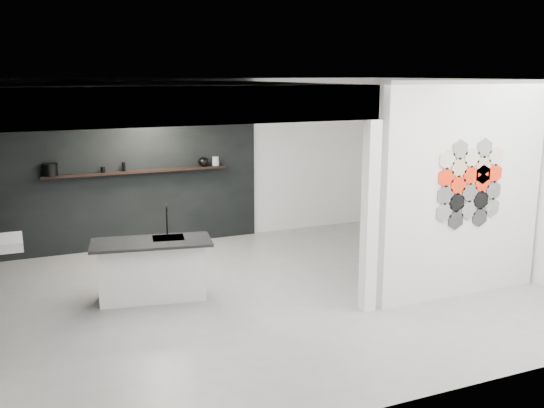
{
  "coord_description": "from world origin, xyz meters",
  "views": [
    {
      "loc": [
        -3.08,
        -7.04,
        2.87
      ],
      "look_at": [
        0.1,
        0.3,
        1.15
      ],
      "focal_mm": 40.0,
      "sensor_mm": 36.0,
      "label": 1
    }
  ],
  "objects": [
    {
      "name": "floor",
      "position": [
        0.0,
        0.0,
        -0.01
      ],
      "size": [
        7.0,
        6.0,
        0.01
      ],
      "primitive_type": "cube",
      "color": "slate"
    },
    {
      "name": "display_shelf",
      "position": [
        -1.2,
        2.87,
        1.3
      ],
      "size": [
        3.0,
        0.15,
        0.04
      ],
      "primitive_type": "cube",
      "color": "black",
      "rests_on": "bay_clad_back"
    },
    {
      "name": "stockpot",
      "position": [
        -2.55,
        2.87,
        1.42
      ],
      "size": [
        0.26,
        0.26,
        0.19
      ],
      "primitive_type": "cylinder",
      "rotation": [
        0.0,
        0.0,
        0.12
      ],
      "color": "black",
      "rests_on": "display_shelf"
    },
    {
      "name": "bottle_dark",
      "position": [
        -1.42,
        2.87,
        1.39
      ],
      "size": [
        0.06,
        0.06,
        0.15
      ],
      "primitive_type": "cylinder",
      "rotation": [
        0.0,
        0.0,
        -0.08
      ],
      "color": "black",
      "rests_on": "display_shelf"
    },
    {
      "name": "fascia_beam",
      "position": [
        -1.3,
        -0.92,
        2.55
      ],
      "size": [
        4.4,
        0.16,
        0.4
      ],
      "primitive_type": "cube",
      "color": "silver",
      "rests_on": "corner_column"
    },
    {
      "name": "wall_basin",
      "position": [
        -3.24,
        0.8,
        0.85
      ],
      "size": [
        0.4,
        0.6,
        0.12
      ],
      "primitive_type": "cube",
      "color": "silver",
      "rests_on": "bay_clad_left"
    },
    {
      "name": "kettle",
      "position": [
        -0.07,
        2.87,
        1.4
      ],
      "size": [
        0.2,
        0.2,
        0.16
      ],
      "primitive_type": "ellipsoid",
      "rotation": [
        0.0,
        0.0,
        0.09
      ],
      "color": "black",
      "rests_on": "display_shelf"
    },
    {
      "name": "hex_tile_cluster",
      "position": [
        2.26,
        -1.09,
        1.5
      ],
      "size": [
        1.04,
        0.02,
        1.16
      ],
      "color": "silver",
      "rests_on": "partition_panel"
    },
    {
      "name": "utensil_cup",
      "position": [
        -1.75,
        2.87,
        1.37
      ],
      "size": [
        0.08,
        0.08,
        0.09
      ],
      "primitive_type": "cylinder",
      "rotation": [
        0.0,
        0.0,
        0.11
      ],
      "color": "black",
      "rests_on": "display_shelf"
    },
    {
      "name": "partition_panel",
      "position": [
        2.23,
        -1.0,
        1.4
      ],
      "size": [
        2.45,
        0.15,
        2.8
      ],
      "primitive_type": "cube",
      "color": "silver",
      "rests_on": "floor"
    },
    {
      "name": "kitchen_island",
      "position": [
        -1.53,
        0.43,
        0.41
      ],
      "size": [
        1.6,
        0.92,
        1.21
      ],
      "rotation": [
        0.0,
        0.0,
        -0.18
      ],
      "color": "silver",
      "rests_on": "floor"
    },
    {
      "name": "bay_clad_back",
      "position": [
        -1.3,
        2.97,
        1.18
      ],
      "size": [
        4.4,
        0.04,
        2.35
      ],
      "primitive_type": "cube",
      "color": "black",
      "rests_on": "floor"
    },
    {
      "name": "bulkhead",
      "position": [
        -1.3,
        1.0,
        2.55
      ],
      "size": [
        4.4,
        4.0,
        0.4
      ],
      "primitive_type": "cube",
      "color": "silver",
      "rests_on": "corner_column"
    },
    {
      "name": "glass_vase",
      "position": [
        0.15,
        2.87,
        1.4
      ],
      "size": [
        0.12,
        0.12,
        0.16
      ],
      "primitive_type": "cylinder",
      "rotation": [
        0.0,
        0.0,
        -0.04
      ],
      "color": "gray",
      "rests_on": "display_shelf"
    },
    {
      "name": "corner_column",
      "position": [
        0.82,
        -1.0,
        1.18
      ],
      "size": [
        0.16,
        0.16,
        2.35
      ],
      "primitive_type": "cube",
      "color": "silver",
      "rests_on": "floor"
    },
    {
      "name": "glass_bowl",
      "position": [
        0.15,
        2.87,
        1.36
      ],
      "size": [
        0.14,
        0.14,
        0.09
      ],
      "primitive_type": "cylinder",
      "rotation": [
        0.0,
        0.0,
        0.2
      ],
      "color": "gray",
      "rests_on": "display_shelf"
    }
  ]
}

